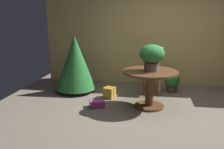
# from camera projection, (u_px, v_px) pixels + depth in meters

# --- Properties ---
(ground_plane) EXTENTS (6.60, 6.60, 0.00)m
(ground_plane) POSITION_uv_depth(u_px,v_px,m) (163.00, 117.00, 4.17)
(ground_plane) COLOR #756B5B
(back_wall_panel) EXTENTS (6.00, 0.10, 2.60)m
(back_wall_panel) POSITION_uv_depth(u_px,v_px,m) (162.00, 33.00, 5.98)
(back_wall_panel) COLOR tan
(back_wall_panel) RESTS_ON ground_plane
(round_dining_table) EXTENTS (1.03, 1.03, 0.71)m
(round_dining_table) POSITION_uv_depth(u_px,v_px,m) (150.00, 82.00, 4.51)
(round_dining_table) COLOR brown
(round_dining_table) RESTS_ON ground_plane
(flower_vase) EXTENTS (0.46, 0.46, 0.49)m
(flower_vase) POSITION_uv_depth(u_px,v_px,m) (152.00, 56.00, 4.39)
(flower_vase) COLOR #665B51
(flower_vase) RESTS_ON round_dining_table
(wooden_chair_far) EXTENTS (0.44, 0.43, 1.01)m
(wooden_chair_far) POSITION_uv_depth(u_px,v_px,m) (151.00, 68.00, 5.45)
(wooden_chair_far) COLOR #9E6B3D
(wooden_chair_far) RESTS_ON ground_plane
(holiday_tree) EXTENTS (0.90, 0.90, 1.29)m
(holiday_tree) POSITION_uv_depth(u_px,v_px,m) (75.00, 63.00, 5.42)
(holiday_tree) COLOR brown
(holiday_tree) RESTS_ON ground_plane
(gift_box_purple) EXTENTS (0.33, 0.31, 0.13)m
(gift_box_purple) POSITION_uv_depth(u_px,v_px,m) (97.00, 104.00, 4.60)
(gift_box_purple) COLOR #9E287A
(gift_box_purple) RESTS_ON ground_plane
(gift_box_gold) EXTENTS (0.27, 0.27, 0.23)m
(gift_box_gold) POSITION_uv_depth(u_px,v_px,m) (109.00, 93.00, 5.13)
(gift_box_gold) COLOR gold
(gift_box_gold) RESTS_ON ground_plane
(potted_plant) EXTENTS (0.35, 0.35, 0.45)m
(potted_plant) POSITION_uv_depth(u_px,v_px,m) (172.00, 82.00, 5.51)
(potted_plant) COLOR #4C382D
(potted_plant) RESTS_ON ground_plane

